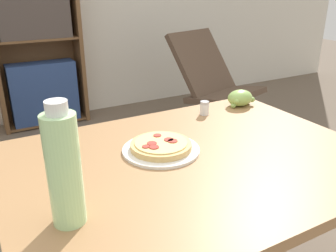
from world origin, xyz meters
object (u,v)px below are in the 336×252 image
(grape_bunch, at_px, (240,98))
(drink_bottle, at_px, (64,169))
(lounge_chair_far, at_px, (215,99))
(bookshelf, at_px, (37,47))
(salt_shaker, at_px, (204,108))
(pizza_on_plate, at_px, (161,147))

(grape_bunch, bearing_deg, drink_bottle, -152.54)
(lounge_chair_far, distance_m, bookshelf, 1.70)
(grape_bunch, bearing_deg, bookshelf, 102.25)
(lounge_chair_far, bearing_deg, grape_bunch, -139.98)
(drink_bottle, xyz_separation_m, salt_shaker, (0.69, 0.45, -0.11))
(lounge_chair_far, bearing_deg, drink_bottle, -151.43)
(drink_bottle, xyz_separation_m, lounge_chair_far, (1.77, 1.81, -0.63))
(salt_shaker, relative_size, lounge_chair_far, 0.07)
(drink_bottle, bearing_deg, bookshelf, 81.41)
(grape_bunch, distance_m, lounge_chair_far, 1.68)
(lounge_chair_far, bearing_deg, salt_shaker, -145.47)
(grape_bunch, xyz_separation_m, bookshelf, (-0.49, 2.26, -0.06))
(drink_bottle, distance_m, lounge_chair_far, 2.61)
(pizza_on_plate, xyz_separation_m, lounge_chair_far, (1.41, 1.59, -0.50))
(grape_bunch, distance_m, salt_shaker, 0.21)
(drink_bottle, height_order, bookshelf, bookshelf)
(lounge_chair_far, xyz_separation_m, bookshelf, (-1.36, 0.92, 0.46))
(drink_bottle, bearing_deg, grape_bunch, 27.46)
(pizza_on_plate, bearing_deg, drink_bottle, -148.14)
(lounge_chair_far, bearing_deg, pizza_on_plate, -148.67)
(pizza_on_plate, bearing_deg, grape_bunch, 24.27)
(pizza_on_plate, xyz_separation_m, bookshelf, (0.05, 2.50, -0.04))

